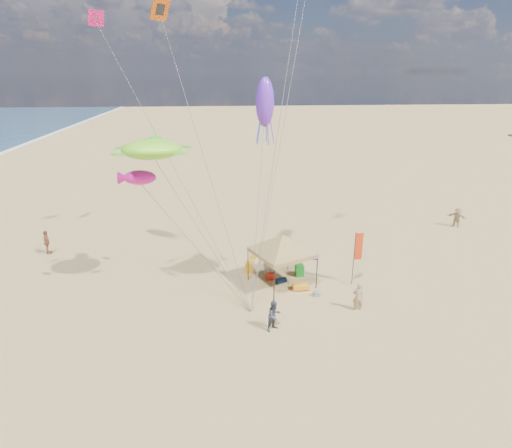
% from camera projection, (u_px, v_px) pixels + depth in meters
% --- Properties ---
extents(ground, '(280.00, 280.00, 0.00)m').
position_uv_depth(ground, '(261.00, 317.00, 21.61)').
color(ground, tan).
rests_on(ground, ground).
extents(canopy_tent, '(5.33, 5.33, 3.62)m').
position_uv_depth(canopy_tent, '(282.00, 237.00, 23.93)').
color(canopy_tent, black).
rests_on(canopy_tent, ground).
extents(feather_flag, '(0.50, 0.08, 3.30)m').
position_uv_depth(feather_flag, '(357.00, 250.00, 24.23)').
color(feather_flag, black).
rests_on(feather_flag, ground).
extents(cooler_red, '(0.54, 0.38, 0.38)m').
position_uv_depth(cooler_red, '(271.00, 276.00, 25.47)').
color(cooler_red, red).
rests_on(cooler_red, ground).
extents(cooler_blue, '(0.54, 0.38, 0.38)m').
position_uv_depth(cooler_blue, '(314.00, 256.00, 28.19)').
color(cooler_blue, '#2815B0').
rests_on(cooler_blue, ground).
extents(bag_navy, '(0.69, 0.54, 0.36)m').
position_uv_depth(bag_navy, '(281.00, 281.00, 24.97)').
color(bag_navy, '#0D223D').
rests_on(bag_navy, ground).
extents(bag_orange, '(0.54, 0.69, 0.36)m').
position_uv_depth(bag_orange, '(255.00, 255.00, 28.39)').
color(bag_orange, '#FFAD0E').
rests_on(bag_orange, ground).
extents(chair_green, '(0.50, 0.50, 0.70)m').
position_uv_depth(chair_green, '(299.00, 270.00, 25.90)').
color(chair_green, '#198E22').
rests_on(chair_green, ground).
extents(chair_yellow, '(0.50, 0.50, 0.70)m').
position_uv_depth(chair_yellow, '(249.00, 267.00, 26.27)').
color(chair_yellow, yellow).
rests_on(chair_yellow, ground).
extents(crate_grey, '(0.34, 0.30, 0.28)m').
position_uv_depth(crate_grey, '(317.00, 294.00, 23.58)').
color(crate_grey, gray).
rests_on(crate_grey, ground).
extents(beach_cart, '(0.90, 0.50, 0.24)m').
position_uv_depth(beach_cart, '(301.00, 287.00, 24.23)').
color(beach_cart, orange).
rests_on(beach_cart, ground).
extents(person_near_a, '(0.59, 0.40, 1.58)m').
position_uv_depth(person_near_a, '(358.00, 297.00, 21.99)').
color(person_near_a, tan).
rests_on(person_near_a, ground).
extents(person_near_b, '(0.96, 0.92, 1.57)m').
position_uv_depth(person_near_b, '(274.00, 316.00, 20.29)').
color(person_near_b, '#363D49').
rests_on(person_near_b, ground).
extents(person_near_c, '(1.15, 0.79, 1.64)m').
position_uv_depth(person_near_c, '(266.00, 261.00, 26.08)').
color(person_near_c, silver).
rests_on(person_near_c, ground).
extents(person_far_a, '(0.59, 1.05, 1.70)m').
position_uv_depth(person_far_a, '(47.00, 242.00, 28.83)').
color(person_far_a, '#97553A').
rests_on(person_far_a, ground).
extents(person_far_c, '(1.40, 1.41, 1.63)m').
position_uv_depth(person_far_c, '(457.00, 217.00, 33.91)').
color(person_far_c, tan).
rests_on(person_far_c, ground).
extents(turtle_kite, '(3.14, 2.57, 1.00)m').
position_uv_depth(turtle_kite, '(151.00, 149.00, 21.14)').
color(turtle_kite, '#81EA26').
rests_on(turtle_kite, ground).
extents(fish_kite, '(1.76, 0.97, 0.76)m').
position_uv_depth(fish_kite, '(140.00, 178.00, 22.00)').
color(fish_kite, '#F819AE').
rests_on(fish_kite, ground).
extents(squid_kite, '(1.36, 1.36, 2.92)m').
position_uv_depth(squid_kite, '(265.00, 102.00, 25.16)').
color(squid_kite, '#6E2BDA').
rests_on(squid_kite, ground).
extents(stunt_kite_pink, '(1.19, 0.98, 1.00)m').
position_uv_depth(stunt_kite_pink, '(96.00, 18.00, 29.14)').
color(stunt_kite_pink, '#FF157B').
rests_on(stunt_kite_pink, ground).
extents(stunt_kite_red, '(1.26, 1.30, 1.15)m').
position_uv_depth(stunt_kite_red, '(160.00, 10.00, 24.90)').
color(stunt_kite_red, '#D3500B').
rests_on(stunt_kite_red, ground).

